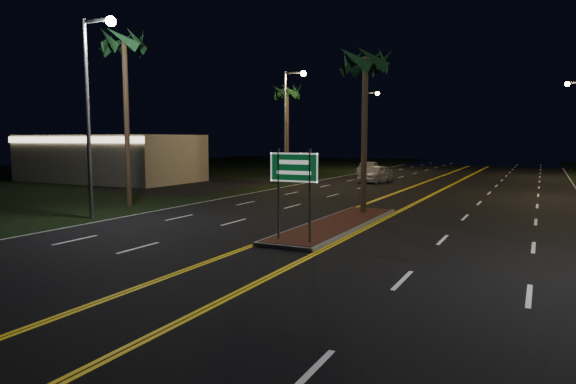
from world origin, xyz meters
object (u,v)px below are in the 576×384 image
Objects in this scene: highway_sign at (294,176)px; streetlight_left_far at (367,121)px; median_island at (337,224)px; palm_left_far at (287,92)px; commercial_building at (110,158)px; car_near at (375,172)px; palm_median at (365,62)px; streetlight_left_mid at (289,114)px; streetlight_left_near at (93,95)px; palm_left_near at (124,44)px; car_far at (368,168)px.

streetlight_left_far is at bearing 104.44° from highway_sign.
palm_left_far is (-12.80, 21.00, 7.66)m from median_island.
highway_sign is at bearing -33.48° from commercial_building.
car_near is at bearing 23.26° from commercial_building.
median_island is at bearing -90.00° from palm_median.
streetlight_left_mid is (15.39, 4.01, 3.65)m from commercial_building.
highway_sign is at bearing -63.08° from palm_left_far.
median_island is 1.14× the size of streetlight_left_near.
streetlight_left_far is 1.02× the size of palm_left_far.
car_near is at bearing 70.30° from palm_left_near.
car_far is at bearing 78.00° from streetlight_left_mid.
streetlight_left_far is 9.42m from car_far.
median_island is 15.20m from palm_left_near.
median_island is at bearing 15.78° from streetlight_left_near.
palm_median is (10.61, 6.50, 1.62)m from streetlight_left_near.
streetlight_left_mid reaches higher than commercial_building.
streetlight_left_far is (15.39, 24.01, 3.65)m from commercial_building.
median_island is 1.05× the size of palm_left_near.
palm_median reaches higher than highway_sign.
car_near is 7.94m from car_far.
streetlight_left_near reaches higher than median_island.
commercial_building is 28.75m from streetlight_left_far.
palm_left_far reaches higher than palm_median.
median_island is at bearing -81.47° from car_far.
streetlight_left_near is 1.00× the size of streetlight_left_far.
palm_median reaches higher than median_island.
streetlight_left_mid is (-10.61, 21.20, 3.25)m from highway_sign.
streetlight_left_near is (-10.61, 1.20, 3.25)m from highway_sign.
palm_left_near is 23.67m from car_near.
streetlight_left_mid is at bearing -128.91° from car_near.
streetlight_left_near is at bearing 173.53° from highway_sign.
commercial_building reaches higher than car_near.
highway_sign reaches higher than median_island.
car_far is at bearing 80.96° from palm_left_near.
streetlight_left_far is 16.28m from palm_left_far.
streetlight_left_near reaches higher than commercial_building.
commercial_building is 2.96× the size of car_near.
commercial_building is at bearing 146.52° from highway_sign.
streetlight_left_mid is 1.89× the size of car_far.
streetlight_left_far reaches higher than palm_left_far.
streetlight_left_near is at bearing -84.79° from palm_left_far.
streetlight_left_far is at bearing 106.00° from median_island.
highway_sign is 0.39× the size of palm_median.
palm_left_near is 2.06× the size of car_far.
commercial_building is at bearing -144.40° from car_far.
streetlight_left_near is 5.36m from palm_left_near.
palm_left_near is (-12.50, 1.00, 8.60)m from median_island.
streetlight_left_near is 1.89× the size of car_far.
streetlight_left_near is (15.39, -15.99, 3.65)m from commercial_building.
car_far is at bearing 103.38° from highway_sign.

